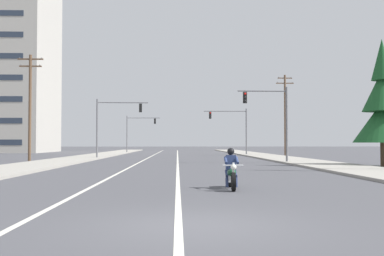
{
  "coord_description": "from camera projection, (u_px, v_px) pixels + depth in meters",
  "views": [
    {
      "loc": [
        -0.3,
        -9.29,
        1.64
      ],
      "look_at": [
        0.65,
        20.69,
        2.61
      ],
      "focal_mm": 43.33,
      "sensor_mm": 36.0,
      "label": 1
    }
  ],
  "objects": [
    {
      "name": "ground_plane",
      "position": [
        192.0,
        225.0,
        9.24
      ],
      "size": [
        400.0,
        400.0,
        0.0
      ],
      "primitive_type": "plane",
      "color": "#47474C"
    },
    {
      "name": "lane_stripe_center",
      "position": [
        178.0,
        157.0,
        54.18
      ],
      "size": [
        0.16,
        100.0,
        0.01
      ],
      "primitive_type": "cube",
      "color": "beige",
      "rests_on": "ground"
    },
    {
      "name": "lane_stripe_left",
      "position": [
        150.0,
        157.0,
        54.08
      ],
      "size": [
        0.16,
        100.0,
        0.01
      ],
      "primitive_type": "cube",
      "color": "beige",
      "rests_on": "ground"
    },
    {
      "name": "sidewalk_kerb_right",
      "position": [
        276.0,
        158.0,
        49.52
      ],
      "size": [
        4.4,
        110.0,
        0.14
      ],
      "primitive_type": "cube",
      "color": "#9E998E",
      "rests_on": "ground"
    },
    {
      "name": "sidewalk_kerb_left",
      "position": [
        83.0,
        158.0,
        48.87
      ],
      "size": [
        4.4,
        110.0,
        0.14
      ],
      "primitive_type": "cube",
      "color": "#9E998E",
      "rests_on": "ground"
    },
    {
      "name": "motorcycle_with_rider",
      "position": [
        231.0,
        172.0,
        16.48
      ],
      "size": [
        0.7,
        2.19,
        1.46
      ],
      "color": "black",
      "rests_on": "ground"
    },
    {
      "name": "traffic_signal_near_right",
      "position": [
        273.0,
        113.0,
        37.52
      ],
      "size": [
        4.12,
        0.46,
        6.2
      ],
      "color": "slate",
      "rests_on": "ground"
    },
    {
      "name": "traffic_signal_near_left",
      "position": [
        112.0,
        119.0,
        48.15
      ],
      "size": [
        5.35,
        0.52,
        6.2
      ],
      "color": "slate",
      "rests_on": "ground"
    },
    {
      "name": "traffic_signal_mid_right",
      "position": [
        234.0,
        124.0,
        61.4
      ],
      "size": [
        5.76,
        0.39,
        6.2
      ],
      "color": "slate",
      "rests_on": "ground"
    },
    {
      "name": "traffic_signal_mid_left",
      "position": [
        137.0,
        128.0,
        77.78
      ],
      "size": [
        5.61,
        0.37,
        6.2
      ],
      "color": "slate",
      "rests_on": "ground"
    },
    {
      "name": "utility_pole_left_near",
      "position": [
        30.0,
        104.0,
        42.09
      ],
      "size": [
        2.32,
        0.26,
        9.69
      ],
      "color": "brown",
      "rests_on": "ground"
    },
    {
      "name": "utility_pole_right_far",
      "position": [
        285.0,
        113.0,
        58.3
      ],
      "size": [
        2.25,
        0.26,
        10.23
      ],
      "color": "brown",
      "rests_on": "ground"
    },
    {
      "name": "conifer_tree_right_verge_near",
      "position": [
        383.0,
        108.0,
        32.31
      ],
      "size": [
        4.06,
        4.06,
        8.95
      ],
      "color": "#4C3828",
      "rests_on": "ground"
    }
  ]
}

